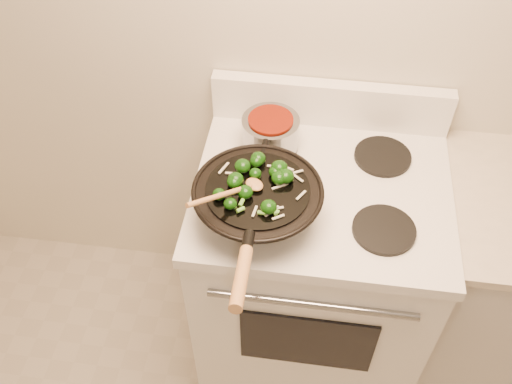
# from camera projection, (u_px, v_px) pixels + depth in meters

# --- Properties ---
(stove) EXTENTS (0.78, 0.67, 1.08)m
(stove) POSITION_uv_depth(u_px,v_px,m) (312.00, 270.00, 2.06)
(stove) COLOR white
(stove) RESTS_ON ground
(wok) EXTENTS (0.37, 0.61, 0.20)m
(wok) POSITION_uv_depth(u_px,v_px,m) (257.00, 202.00, 1.59)
(wok) COLOR black
(wok) RESTS_ON stove
(stirfry) EXTENTS (0.25, 0.23, 0.04)m
(stirfry) POSITION_uv_depth(u_px,v_px,m) (258.00, 179.00, 1.56)
(stirfry) COLOR #0D3307
(stirfry) RESTS_ON wok
(wooden_spoon) EXTENTS (0.18, 0.21, 0.09)m
(wooden_spoon) POSITION_uv_depth(u_px,v_px,m) (236.00, 190.00, 1.51)
(wooden_spoon) COLOR #B57C47
(wooden_spoon) RESTS_ON wok
(saucepan) EXTENTS (0.18, 0.29, 0.11)m
(saucepan) POSITION_uv_depth(u_px,v_px,m) (270.00, 132.00, 1.79)
(saucepan) COLOR gray
(saucepan) RESTS_ON stove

